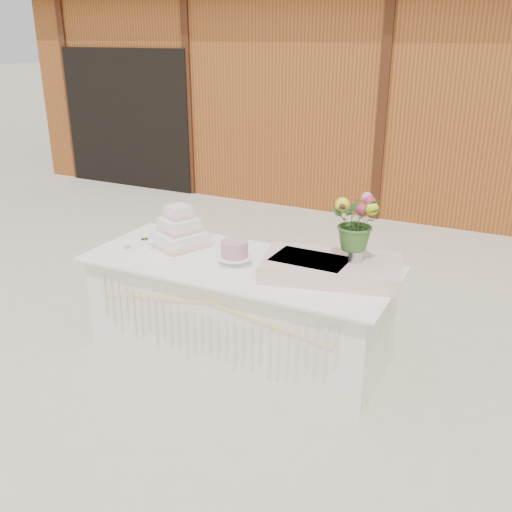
{
  "coord_description": "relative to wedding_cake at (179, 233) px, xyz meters",
  "views": [
    {
      "loc": [
        1.92,
        -3.55,
        2.4
      ],
      "look_at": [
        0.0,
        0.3,
        0.72
      ],
      "focal_mm": 40.0,
      "sensor_mm": 36.0,
      "label": 1
    }
  ],
  "objects": [
    {
      "name": "wedding_cake",
      "position": [
        0.0,
        0.0,
        0.0
      ],
      "size": [
        0.5,
        0.5,
        0.34
      ],
      "rotation": [
        0.0,
        0.0,
        -0.41
      ],
      "color": "white",
      "rests_on": "cake_table"
    },
    {
      "name": "satin_runner",
      "position": [
        1.32,
        -0.03,
        -0.06
      ],
      "size": [
        1.08,
        0.77,
        0.12
      ],
      "primitive_type": "cube",
      "rotation": [
        0.0,
        0.0,
        0.22
      ],
      "color": "beige",
      "rests_on": "cake_table"
    },
    {
      "name": "cake_table",
      "position": [
        0.61,
        -0.12,
        -0.5
      ],
      "size": [
        2.4,
        1.0,
        0.77
      ],
      "color": "white",
      "rests_on": "ground"
    },
    {
      "name": "barn",
      "position": [
        0.59,
        5.88,
        0.79
      ],
      "size": [
        12.6,
        4.6,
        3.3
      ],
      "color": "#9F4D21",
      "rests_on": "ground"
    },
    {
      "name": "loose_flowers",
      "position": [
        -0.41,
        -0.1,
        -0.11
      ],
      "size": [
        0.2,
        0.34,
        0.02
      ],
      "primitive_type": null,
      "rotation": [
        0.0,
        0.0,
        0.25
      ],
      "color": "#CC7D9A",
      "rests_on": "cake_table"
    },
    {
      "name": "ground",
      "position": [
        0.61,
        -0.11,
        -0.89
      ],
      "size": [
        80.0,
        80.0,
        0.0
      ],
      "primitive_type": "plane",
      "color": "beige",
      "rests_on": "ground"
    },
    {
      "name": "pink_cake_stand",
      "position": [
        0.6,
        -0.16,
        -0.01
      ],
      "size": [
        0.26,
        0.26,
        0.19
      ],
      "color": "white",
      "rests_on": "cake_table"
    },
    {
      "name": "flower_vase",
      "position": [
        1.48,
        0.02,
        0.08
      ],
      "size": [
        0.1,
        0.1,
        0.14
      ],
      "primitive_type": "cylinder",
      "color": "silver",
      "rests_on": "satin_runner"
    },
    {
      "name": "bouquet",
      "position": [
        1.48,
        0.02,
        0.35
      ],
      "size": [
        0.43,
        0.39,
        0.41
      ],
      "primitive_type": "imported",
      "rotation": [
        0.0,
        0.0,
        0.21
      ],
      "color": "#3B6528",
      "rests_on": "flower_vase"
    }
  ]
}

